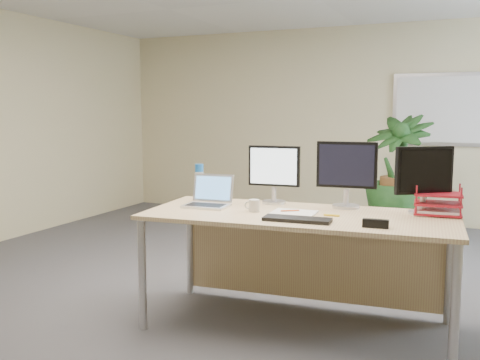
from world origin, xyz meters
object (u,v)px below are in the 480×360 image
at_px(desk, 302,235).
at_px(monitor_left, 274,171).
at_px(monitor_right, 347,170).
at_px(laptop, 209,198).
at_px(floor_plant, 397,178).

bearing_deg(desk, monitor_left, 145.05).
height_order(desk, monitor_left, monitor_left).
height_order(desk, monitor_right, monitor_right).
distance_m(desk, laptop, 0.75).
bearing_deg(monitor_left, desk, -34.95).
bearing_deg(floor_plant, desk, -96.46).
bearing_deg(monitor_left, laptop, -144.55).
distance_m(floor_plant, monitor_right, 2.56).
relative_size(monitor_left, monitor_right, 0.91).
relative_size(desk, monitor_left, 4.93).
height_order(floor_plant, laptop, floor_plant).
height_order(desk, floor_plant, floor_plant).
relative_size(floor_plant, laptop, 4.37).
distance_m(monitor_right, laptop, 1.04).
bearing_deg(laptop, floor_plant, 70.43).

